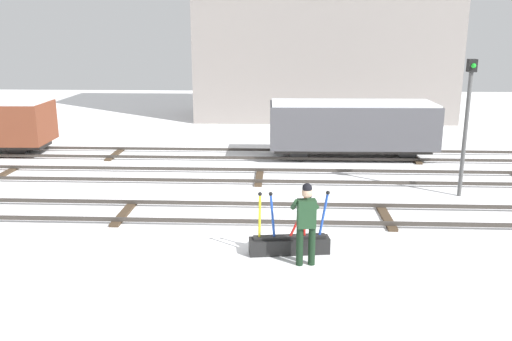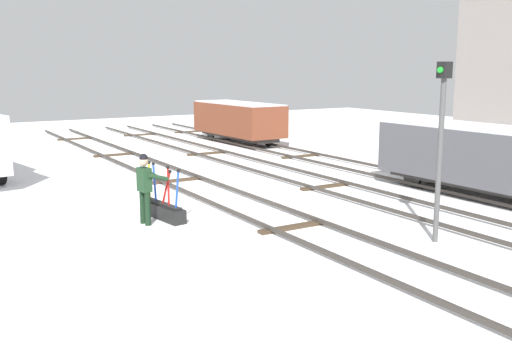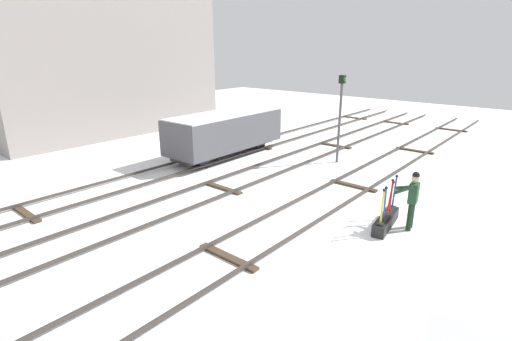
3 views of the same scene
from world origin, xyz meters
The scene contains 9 objects.
ground_plane centered at (0.00, 0.00, 0.00)m, with size 60.00×60.00×0.00m, color white.
track_main_line centered at (0.00, 0.00, 0.11)m, with size 44.00×1.94×0.18m.
track_siding_near centered at (0.00, 3.76, 0.11)m, with size 44.00×1.94×0.18m.
track_siding_far centered at (0.00, 6.95, 0.11)m, with size 44.00×1.94×0.18m.
switch_lever_frame centered at (0.92, -2.38, 0.25)m, with size 1.83×0.60×1.45m.
rail_worker centered at (1.24, -2.95, 1.03)m, with size 0.60×0.74×1.81m.
signal_post centered at (6.10, 2.14, 2.47)m, with size 0.24×0.32×4.05m.
apartment_building centered at (3.02, 17.26, 6.32)m, with size 14.11×5.83×12.62m.
freight_car_mid_siding centered at (3.43, 6.95, 1.27)m, with size 6.32×2.39×2.17m.
Camera 3 is at (-9.67, -6.19, 5.22)m, focal length 26.69 mm.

